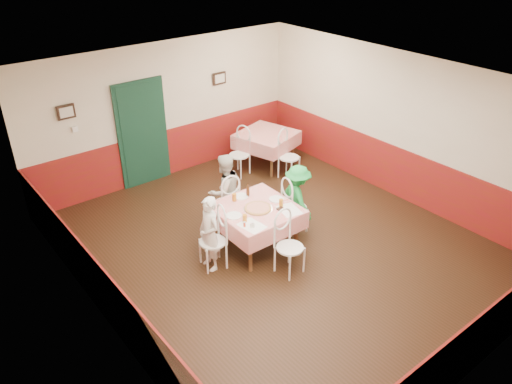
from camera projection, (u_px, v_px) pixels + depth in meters
floor at (277, 245)px, 8.44m from camera, size 7.00×7.00×0.00m
ceiling at (281, 84)px, 7.07m from camera, size 7.00×7.00×0.00m
back_wall at (166, 111)px, 10.14m from camera, size 6.00×0.10×2.80m
front_wall at (492, 286)px, 5.37m from camera, size 6.00×0.10×2.80m
left_wall at (95, 240)px, 6.12m from camera, size 0.10×7.00×2.80m
right_wall at (399, 127)px, 9.39m from camera, size 0.10×7.00×2.80m
wainscot_back at (170, 152)px, 10.57m from camera, size 6.00×0.03×1.00m
wainscot_front at (473, 346)px, 5.81m from camera, size 6.00×0.03×1.00m
wainscot_left at (106, 296)px, 6.57m from camera, size 0.03×7.00×1.00m
wainscot_right at (392, 170)px, 9.82m from camera, size 0.03×7.00×1.00m
door at (143, 135)px, 9.95m from camera, size 0.96×0.06×2.10m
picture_left at (66, 112)px, 8.80m from camera, size 0.32×0.03×0.26m
picture_right at (219, 78)px, 10.60m from camera, size 0.32×0.03×0.26m
thermostat at (75, 129)px, 9.02m from camera, size 0.10×0.03×0.10m
main_table at (256, 228)px, 8.23m from camera, size 1.24×1.24×0.77m
second_table at (266, 149)px, 10.98m from camera, size 1.39×1.39×0.77m
chair_left at (213, 242)px, 7.74m from camera, size 0.50×0.50×0.90m
chair_right at (295, 208)px, 8.65m from camera, size 0.49×0.49×0.90m
chair_far at (227, 203)px, 8.78m from camera, size 0.47×0.47×0.90m
chair_near at (290, 248)px, 7.61m from camera, size 0.45×0.45×0.90m
chair_second_a at (239, 155)px, 10.53m from camera, size 0.52×0.52×0.90m
chair_second_b at (289, 158)px, 10.43m from camera, size 0.52×0.52×0.90m
pizza at (258, 208)px, 8.01m from camera, size 0.44×0.44×0.03m
plate_left at (234, 216)px, 7.82m from camera, size 0.25×0.25×0.01m
plate_right at (277, 199)px, 8.27m from camera, size 0.25×0.25×0.01m
plate_far at (241, 196)px, 8.35m from camera, size 0.25×0.25×0.01m
glass_a at (245, 218)px, 7.65m from camera, size 0.07×0.07×0.13m
glass_b at (281, 203)px, 8.05m from camera, size 0.07×0.07×0.13m
glass_c at (234, 197)px, 8.21m from camera, size 0.07×0.07×0.13m
beer_bottle at (248, 191)px, 8.33m from camera, size 0.06×0.06×0.20m
shaker_a at (251, 225)px, 7.51m from camera, size 0.04×0.04×0.09m
shaker_b at (254, 225)px, 7.51m from camera, size 0.04×0.04×0.09m
shaker_c at (244, 224)px, 7.53m from camera, size 0.04×0.04×0.09m
menu_left at (252, 226)px, 7.58m from camera, size 0.35×0.43×0.00m
menu_right at (289, 210)px, 7.98m from camera, size 0.38×0.46×0.00m
wallet at (280, 209)px, 7.99m from camera, size 0.11×0.09×0.02m
diner_left at (209, 234)px, 7.63m from camera, size 0.32×0.47×1.24m
diner_far at (225, 191)px, 8.71m from camera, size 0.68×0.54×1.35m
diner_right at (297, 199)px, 8.59m from camera, size 0.62×0.88×1.23m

